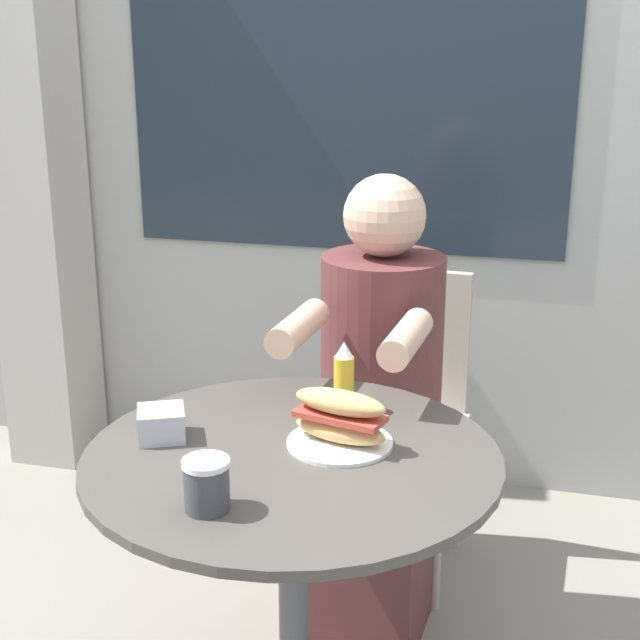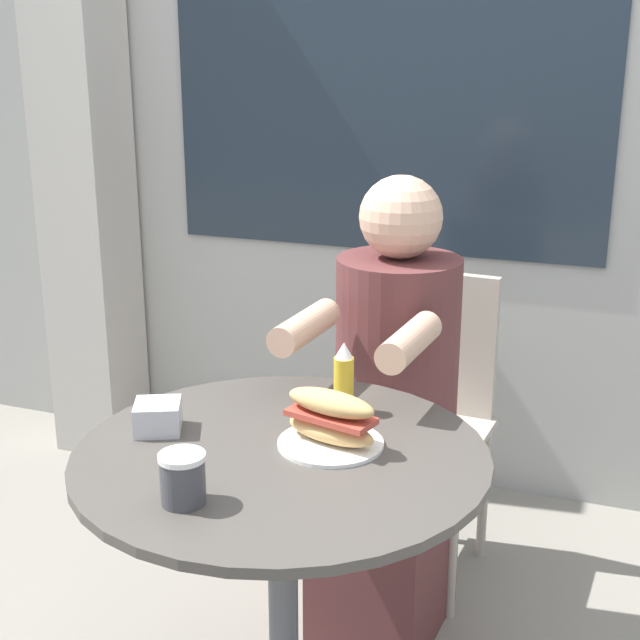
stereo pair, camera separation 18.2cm
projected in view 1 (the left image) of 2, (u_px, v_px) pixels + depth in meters
storefront_wall at (418, 72)px, 2.85m from camera, size 8.00×0.09×2.80m
lattice_pillar at (31, 132)px, 3.04m from camera, size 0.26×0.26×2.40m
cafe_table at (293, 543)px, 1.75m from camera, size 0.80×0.80×0.75m
diner_chair at (402, 392)px, 2.58m from camera, size 0.40×0.40×0.87m
seated_diner at (377, 438)px, 2.27m from camera, size 0.34×0.56×1.20m
sandwich_on_plate at (340, 422)px, 1.71m from camera, size 0.21×0.21×0.11m
drink_cup at (207, 484)px, 1.47m from camera, size 0.08×0.08×0.09m
napkin_box at (160, 424)px, 1.74m from camera, size 0.12×0.12×0.06m
condiment_bottle at (344, 378)px, 1.86m from camera, size 0.04×0.04×0.15m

